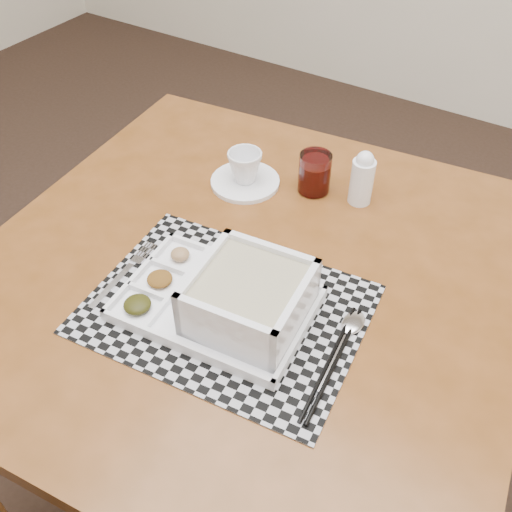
# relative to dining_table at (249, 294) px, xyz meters

# --- Properties ---
(dining_table) EXTENTS (1.09, 1.09, 0.74)m
(dining_table) POSITION_rel_dining_table_xyz_m (0.00, 0.00, 0.00)
(dining_table) COLOR #5D3311
(dining_table) RESTS_ON ground
(placemat) EXTENTS (0.49, 0.39, 0.00)m
(placemat) POSITION_rel_dining_table_xyz_m (0.02, -0.11, 0.08)
(placemat) COLOR #ACACB4
(placemat) RESTS_ON dining_table
(serving_tray) EXTENTS (0.34, 0.25, 0.10)m
(serving_tray) POSITION_rel_dining_table_xyz_m (0.05, -0.11, 0.12)
(serving_tray) COLOR white
(serving_tray) RESTS_ON placemat
(fork) EXTENTS (0.04, 0.19, 0.00)m
(fork) POSITION_rel_dining_table_xyz_m (-0.18, -0.14, 0.08)
(fork) COLOR silver
(fork) RESTS_ON placemat
(spoon) EXTENTS (0.04, 0.18, 0.01)m
(spoon) POSITION_rel_dining_table_xyz_m (0.22, -0.04, 0.08)
(spoon) COLOR silver
(spoon) RESTS_ON placemat
(chopsticks) EXTENTS (0.04, 0.24, 0.01)m
(chopsticks) POSITION_rel_dining_table_xyz_m (0.23, -0.12, 0.08)
(chopsticks) COLOR black
(chopsticks) RESTS_ON placemat
(saucer) EXTENTS (0.15, 0.15, 0.01)m
(saucer) POSITION_rel_dining_table_xyz_m (-0.15, 0.21, 0.08)
(saucer) COLOR white
(saucer) RESTS_ON dining_table
(cup) EXTENTS (0.08, 0.08, 0.07)m
(cup) POSITION_rel_dining_table_xyz_m (-0.15, 0.21, 0.12)
(cup) COLOR white
(cup) RESTS_ON saucer
(juice_glass) EXTENTS (0.07, 0.07, 0.09)m
(juice_glass) POSITION_rel_dining_table_xyz_m (-0.01, 0.27, 0.12)
(juice_glass) COLOR white
(juice_glass) RESTS_ON dining_table
(creamer_bottle) EXTENTS (0.05, 0.05, 0.12)m
(creamer_bottle) POSITION_rel_dining_table_xyz_m (0.09, 0.29, 0.13)
(creamer_bottle) COLOR white
(creamer_bottle) RESTS_ON dining_table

